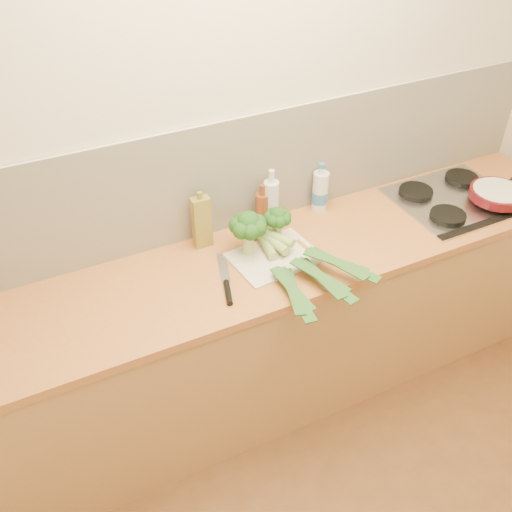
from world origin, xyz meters
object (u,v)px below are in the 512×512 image
(gas_hob, at_px, (455,198))
(skillet, at_px, (498,193))
(chopping_board, at_px, (274,257))
(chefs_knife, at_px, (227,286))

(gas_hob, xyz_separation_m, skillet, (0.16, -0.11, 0.05))
(chopping_board, relative_size, skillet, 0.97)
(gas_hob, height_order, skillet, skillet)
(chefs_knife, distance_m, skillet, 1.46)
(gas_hob, distance_m, skillet, 0.20)
(skillet, bearing_deg, gas_hob, 124.51)
(gas_hob, relative_size, chopping_board, 1.57)
(gas_hob, relative_size, skillet, 1.52)
(gas_hob, bearing_deg, chopping_board, -179.55)
(chopping_board, bearing_deg, skillet, -11.28)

